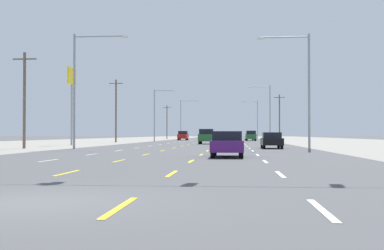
{
  "coord_description": "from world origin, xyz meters",
  "views": [
    {
      "loc": [
        3.74,
        -9.17,
        1.29
      ],
      "look_at": [
        -0.47,
        41.88,
        2.24
      ],
      "focal_mm": 46.64,
      "sensor_mm": 36.0,
      "label": 1
    }
  ],
  "objects_px": {
    "sedan_far_right_near": "(272,140)",
    "streetlight_right_row_2": "(256,117)",
    "suv_center_turn_mid": "(207,136)",
    "sedan_inner_right_nearest": "(227,144)",
    "streetlight_left_row_0": "(80,81)",
    "streetlight_left_row_1": "(156,111)",
    "streetlight_right_row_0": "(304,82)",
    "streetlight_left_row_2": "(183,116)",
    "suv_inner_left_farthest": "(207,135)",
    "pole_sign_left_row_1": "(72,85)",
    "suv_far_left_far": "(183,135)",
    "streetlight_right_row_1": "(268,109)",
    "suv_far_right_midfar": "(251,136)",
    "sedan_far_right_farther": "(249,137)"
  },
  "relations": [
    {
      "from": "suv_inner_left_farthest",
      "to": "pole_sign_left_row_1",
      "type": "distance_m",
      "value": 80.5
    },
    {
      "from": "suv_center_turn_mid",
      "to": "suv_far_right_midfar",
      "type": "distance_m",
      "value": 32.54
    },
    {
      "from": "sedan_far_right_farther",
      "to": "suv_center_turn_mid",
      "type": "bearing_deg",
      "value": -99.59
    },
    {
      "from": "streetlight_right_row_1",
      "to": "streetlight_left_row_2",
      "type": "xyz_separation_m",
      "value": [
        -19.42,
        44.59,
        0.41
      ]
    },
    {
      "from": "suv_far_right_midfar",
      "to": "streetlight_right_row_2",
      "type": "relative_size",
      "value": 0.48
    },
    {
      "from": "streetlight_right_row_0",
      "to": "pole_sign_left_row_1",
      "type": "bearing_deg",
      "value": 149.14
    },
    {
      "from": "suv_far_left_far",
      "to": "streetlight_left_row_2",
      "type": "xyz_separation_m",
      "value": [
        -2.72,
        25.85,
        5.04
      ]
    },
    {
      "from": "streetlight_left_row_0",
      "to": "streetlight_left_row_2",
      "type": "relative_size",
      "value": 0.97
    },
    {
      "from": "streetlight_left_row_0",
      "to": "streetlight_left_row_2",
      "type": "bearing_deg",
      "value": 90.01
    },
    {
      "from": "suv_far_left_far",
      "to": "streetlight_right_row_2",
      "type": "height_order",
      "value": "streetlight_right_row_2"
    },
    {
      "from": "pole_sign_left_row_1",
      "to": "streetlight_left_row_0",
      "type": "xyz_separation_m",
      "value": [
        5.71,
        -14.96,
        -1.27
      ]
    },
    {
      "from": "streetlight_right_row_1",
      "to": "streetlight_right_row_2",
      "type": "bearing_deg",
      "value": 90.08
    },
    {
      "from": "streetlight_right_row_0",
      "to": "streetlight_left_row_2",
      "type": "height_order",
      "value": "streetlight_left_row_2"
    },
    {
      "from": "suv_center_turn_mid",
      "to": "sedan_far_right_farther",
      "type": "bearing_deg",
      "value": 80.41
    },
    {
      "from": "suv_far_left_far",
      "to": "suv_inner_left_farthest",
      "type": "distance_m",
      "value": 31.21
    },
    {
      "from": "suv_far_right_midfar",
      "to": "streetlight_right_row_2",
      "type": "bearing_deg",
      "value": 85.82
    },
    {
      "from": "streetlight_right_row_0",
      "to": "streetlight_right_row_2",
      "type": "bearing_deg",
      "value": 89.99
    },
    {
      "from": "streetlight_left_row_1",
      "to": "suv_center_turn_mid",
      "type": "bearing_deg",
      "value": -64.74
    },
    {
      "from": "sedan_far_right_near",
      "to": "suv_far_left_far",
      "type": "distance_m",
      "value": 62.05
    },
    {
      "from": "streetlight_left_row_0",
      "to": "streetlight_left_row_1",
      "type": "height_order",
      "value": "streetlight_left_row_0"
    },
    {
      "from": "sedan_inner_right_nearest",
      "to": "streetlight_right_row_0",
      "type": "distance_m",
      "value": 16.34
    },
    {
      "from": "streetlight_right_row_2",
      "to": "streetlight_left_row_1",
      "type": "bearing_deg",
      "value": -113.59
    },
    {
      "from": "sedan_far_right_near",
      "to": "pole_sign_left_row_1",
      "type": "bearing_deg",
      "value": 151.88
    },
    {
      "from": "sedan_inner_right_nearest",
      "to": "sedan_far_right_farther",
      "type": "xyz_separation_m",
      "value": [
        3.77,
        78.78,
        0.0
      ]
    },
    {
      "from": "suv_center_turn_mid",
      "to": "sedan_inner_right_nearest",
      "type": "bearing_deg",
      "value": -85.18
    },
    {
      "from": "pole_sign_left_row_1",
      "to": "streetlight_left_row_1",
      "type": "height_order",
      "value": "streetlight_left_row_1"
    },
    {
      "from": "suv_far_left_far",
      "to": "sedan_far_right_near",
      "type": "bearing_deg",
      "value": -76.82
    },
    {
      "from": "suv_far_right_midfar",
      "to": "suv_inner_left_farthest",
      "type": "bearing_deg",
      "value": 105.27
    },
    {
      "from": "sedan_inner_right_nearest",
      "to": "sedan_far_right_farther",
      "type": "bearing_deg",
      "value": 87.26
    },
    {
      "from": "suv_far_right_midfar",
      "to": "streetlight_left_row_0",
      "type": "xyz_separation_m",
      "value": [
        -16.85,
        -55.16,
        4.89
      ]
    },
    {
      "from": "streetlight_left_row_0",
      "to": "suv_center_turn_mid",
      "type": "bearing_deg",
      "value": 67.13
    },
    {
      "from": "suv_far_left_far",
      "to": "streetlight_right_row_2",
      "type": "bearing_deg",
      "value": 57.25
    },
    {
      "from": "sedan_inner_right_nearest",
      "to": "streetlight_left_row_1",
      "type": "xyz_separation_m",
      "value": [
        -13.18,
        58.83,
        4.6
      ]
    },
    {
      "from": "suv_inner_left_farthest",
      "to": "streetlight_right_row_2",
      "type": "height_order",
      "value": "streetlight_right_row_2"
    },
    {
      "from": "streetlight_right_row_1",
      "to": "streetlight_right_row_2",
      "type": "height_order",
      "value": "streetlight_right_row_2"
    },
    {
      "from": "sedan_far_right_near",
      "to": "streetlight_right_row_1",
      "type": "bearing_deg",
      "value": 86.5
    },
    {
      "from": "pole_sign_left_row_1",
      "to": "streetlight_right_row_1",
      "type": "relative_size",
      "value": 0.94
    },
    {
      "from": "suv_center_turn_mid",
      "to": "streetlight_right_row_2",
      "type": "bearing_deg",
      "value": 81.81
    },
    {
      "from": "streetlight_left_row_1",
      "to": "streetlight_left_row_2",
      "type": "height_order",
      "value": "streetlight_left_row_2"
    },
    {
      "from": "suv_far_right_midfar",
      "to": "streetlight_left_row_1",
      "type": "xyz_separation_m",
      "value": [
        -16.99,
        -10.58,
        4.33
      ]
    },
    {
      "from": "suv_far_left_far",
      "to": "suv_far_right_midfar",
      "type": "bearing_deg",
      "value": -29.97
    },
    {
      "from": "streetlight_left_row_1",
      "to": "streetlight_right_row_1",
      "type": "distance_m",
      "value": 19.54
    },
    {
      "from": "streetlight_left_row_1",
      "to": "streetlight_right_row_1",
      "type": "height_order",
      "value": "streetlight_right_row_1"
    },
    {
      "from": "suv_center_turn_mid",
      "to": "streetlight_right_row_2",
      "type": "relative_size",
      "value": 0.48
    },
    {
      "from": "sedan_far_right_near",
      "to": "streetlight_right_row_2",
      "type": "relative_size",
      "value": 0.44
    },
    {
      "from": "sedan_far_right_near",
      "to": "pole_sign_left_row_1",
      "type": "xyz_separation_m",
      "value": [
        -22.55,
        12.05,
        6.44
      ]
    },
    {
      "from": "sedan_inner_right_nearest",
      "to": "streetlight_right_row_0",
      "type": "relative_size",
      "value": 0.46
    },
    {
      "from": "sedan_far_right_near",
      "to": "streetlight_right_row_0",
      "type": "distance_m",
      "value": 6.24
    },
    {
      "from": "streetlight_left_row_0",
      "to": "streetlight_right_row_1",
      "type": "distance_m",
      "value": 48.62
    },
    {
      "from": "sedan_inner_right_nearest",
      "to": "suv_far_left_far",
      "type": "height_order",
      "value": "suv_far_left_far"
    }
  ]
}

